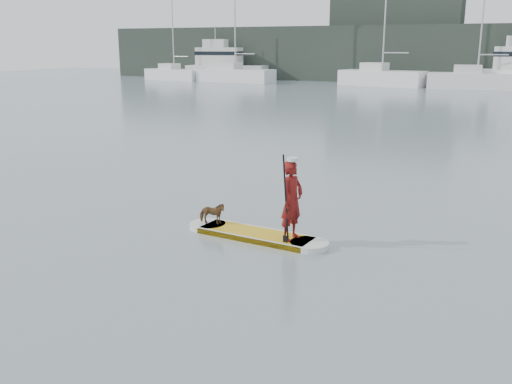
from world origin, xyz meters
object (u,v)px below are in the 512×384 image
at_px(paddleboard, 256,235).
at_px(sailboat_b, 235,74).
at_px(paddler, 292,201).
at_px(sailboat_c, 381,77).
at_px(sailboat_a, 174,74).
at_px(sailboat_d, 476,79).
at_px(dog, 212,213).
at_px(motor_yacht_b, 224,65).

bearing_deg(paddleboard, sailboat_b, 122.80).
bearing_deg(paddler, sailboat_c, 23.89).
relative_size(paddleboard, sailboat_c, 0.27).
xyz_separation_m(sailboat_a, sailboat_b, (8.17, -0.49, 0.16)).
distance_m(paddleboard, sailboat_a, 56.36).
relative_size(sailboat_b, sailboat_d, 1.01).
height_order(dog, sailboat_d, sailboat_d).
xyz_separation_m(paddleboard, sailboat_c, (-8.29, 46.99, 0.83)).
bearing_deg(sailboat_b, sailboat_a, -177.99).
height_order(sailboat_b, motor_yacht_b, sailboat_b).
xyz_separation_m(paddleboard, dog, (-1.12, 0.10, 0.30)).
xyz_separation_m(sailboat_a, motor_yacht_b, (4.95, 2.93, 0.96)).
relative_size(paddler, sailboat_d, 0.13).
xyz_separation_m(paddleboard, sailboat_a, (-32.17, 46.27, 0.68)).
xyz_separation_m(paddler, sailboat_c, (-9.13, 47.06, -0.04)).
bearing_deg(paddler, sailboat_b, 41.36).
bearing_deg(motor_yacht_b, sailboat_d, -14.61).
relative_size(paddler, sailboat_a, 0.15).
bearing_deg(sailboat_b, sailboat_d, 6.92).
distance_m(paddler, sailboat_a, 56.90).
bearing_deg(sailboat_a, paddleboard, -45.47).
relative_size(dog, sailboat_d, 0.05).
distance_m(paddleboard, sailboat_c, 47.72).
height_order(paddleboard, sailboat_c, sailboat_c).
height_order(dog, sailboat_b, sailboat_b).
distance_m(sailboat_b, motor_yacht_b, 4.76).
height_order(sailboat_c, sailboat_d, sailboat_d).
xyz_separation_m(sailboat_c, motor_yacht_b, (-18.93, 2.22, 0.81)).
bearing_deg(motor_yacht_b, sailboat_b, -55.60).
bearing_deg(sailboat_b, motor_yacht_b, 138.74).
relative_size(paddleboard, sailboat_a, 0.31).
height_order(dog, motor_yacht_b, motor_yacht_b).
xyz_separation_m(paddler, dog, (-1.96, 0.18, -0.57)).
bearing_deg(sailboat_a, paddler, -44.82).
bearing_deg(paddleboard, dog, 180.00).
xyz_separation_m(paddler, motor_yacht_b, (-28.06, 49.28, 0.77)).
xyz_separation_m(paddler, sailboat_d, (-0.25, 46.51, -0.01)).
height_order(sailboat_b, sailboat_c, sailboat_b).
height_order(sailboat_d, motor_yacht_b, sailboat_d).
bearing_deg(paddler, dog, 97.78).
bearing_deg(motor_yacht_b, sailboat_a, -158.27).
height_order(sailboat_a, sailboat_d, sailboat_d).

